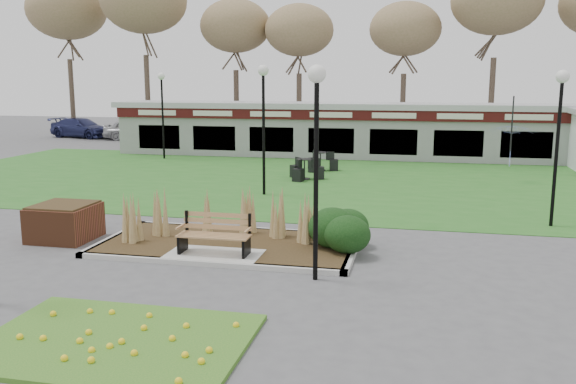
% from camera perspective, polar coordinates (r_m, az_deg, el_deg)
% --- Properties ---
extents(ground, '(100.00, 100.00, 0.00)m').
position_cam_1_polar(ground, '(14.26, -7.10, -6.41)').
color(ground, '#515154').
rests_on(ground, ground).
extents(lawn, '(34.00, 16.00, 0.02)m').
position_cam_1_polar(lawn, '(25.60, 1.87, 1.22)').
color(lawn, '#276820').
rests_on(lawn, ground).
extents(flower_bed, '(4.20, 3.00, 0.16)m').
position_cam_1_polar(flower_bed, '(10.28, -15.89, -13.14)').
color(flower_bed, '#307020').
rests_on(flower_bed, ground).
extents(planting_bed, '(6.75, 3.40, 1.27)m').
position_cam_1_polar(planting_bed, '(15.06, -0.82, -3.97)').
color(planting_bed, '#302613').
rests_on(planting_bed, ground).
extents(park_bench, '(1.70, 0.66, 0.93)m').
position_cam_1_polar(park_bench, '(14.32, -6.82, -3.88)').
color(park_bench, '#A6744B').
rests_on(park_bench, ground).
extents(brick_planter, '(1.50, 1.50, 0.95)m').
position_cam_1_polar(brick_planter, '(16.92, -20.18, -2.62)').
color(brick_planter, brown).
rests_on(brick_planter, ground).
extents(food_pavilion, '(24.60, 3.40, 2.90)m').
position_cam_1_polar(food_pavilion, '(33.23, 4.42, 5.87)').
color(food_pavilion, gray).
rests_on(food_pavilion, ground).
extents(tree_backdrop, '(47.24, 5.24, 10.36)m').
position_cam_1_polar(tree_backdrop, '(41.32, 6.20, 16.29)').
color(tree_backdrop, '#47382B').
rests_on(tree_backdrop, ground).
extents(lamp_post_near_left, '(0.37, 0.37, 4.41)m').
position_cam_1_polar(lamp_post_near_left, '(12.25, 2.68, 6.24)').
color(lamp_post_near_left, black).
rests_on(lamp_post_near_left, ground).
extents(lamp_post_mid_left, '(0.38, 0.38, 4.63)m').
position_cam_1_polar(lamp_post_mid_left, '(21.77, -2.32, 8.50)').
color(lamp_post_mid_left, black).
rests_on(lamp_post_mid_left, ground).
extents(lamp_post_mid_right, '(0.36, 0.36, 4.39)m').
position_cam_1_polar(lamp_post_mid_right, '(18.50, 24.08, 6.71)').
color(lamp_post_mid_right, black).
rests_on(lamp_post_mid_right, ground).
extents(lamp_post_far_left, '(0.37, 0.37, 4.49)m').
position_cam_1_polar(lamp_post_far_left, '(32.68, -11.71, 8.75)').
color(lamp_post_far_left, black).
rests_on(lamp_post_far_left, ground).
extents(bistro_set_a, '(1.56, 1.54, 0.85)m').
position_cam_1_polar(bistro_set_a, '(25.46, 1.54, 1.84)').
color(bistro_set_a, black).
rests_on(bistro_set_a, ground).
extents(bistro_set_b, '(1.51, 1.56, 0.85)m').
position_cam_1_polar(bistro_set_b, '(27.94, 3.04, 2.59)').
color(bistro_set_b, black).
rests_on(bistro_set_b, ground).
extents(patio_umbrella, '(2.42, 2.44, 2.38)m').
position_cam_1_polar(patio_umbrella, '(26.21, 20.11, 4.11)').
color(patio_umbrella, black).
rests_on(patio_umbrella, ground).
extents(car_silver, '(4.59, 2.66, 1.47)m').
position_cam_1_polar(car_silver, '(43.96, -14.09, 5.73)').
color(car_silver, '#A9A9AD').
rests_on(car_silver, ground).
extents(car_black, '(4.24, 2.92, 1.32)m').
position_cam_1_polar(car_black, '(36.28, -8.01, 4.89)').
color(car_black, black).
rests_on(car_black, ground).
extents(car_blue, '(5.14, 2.95, 1.40)m').
position_cam_1_polar(car_blue, '(46.68, -18.77, 5.71)').
color(car_blue, navy).
rests_on(car_blue, ground).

